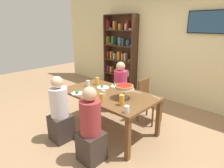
% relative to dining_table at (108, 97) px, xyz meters
% --- Properties ---
extents(ground_plane, '(12.00, 12.00, 0.00)m').
position_rel_dining_table_xyz_m(ground_plane, '(0.00, 0.00, -0.66)').
color(ground_plane, '#9E7A56').
extents(rear_partition, '(8.00, 0.12, 2.80)m').
position_rel_dining_table_xyz_m(rear_partition, '(0.00, 2.20, 0.74)').
color(rear_partition, beige).
rests_on(rear_partition, ground_plane).
extents(dining_table, '(1.74, 0.99, 0.74)m').
position_rel_dining_table_xyz_m(dining_table, '(0.00, 0.00, 0.00)').
color(dining_table, brown).
rests_on(dining_table, ground_plane).
extents(bookshelf, '(1.10, 0.30, 2.21)m').
position_rel_dining_table_xyz_m(bookshelf, '(-1.44, 2.01, 0.48)').
color(bookshelf, '#422819').
rests_on(bookshelf, ground_plane).
extents(television, '(0.84, 0.05, 0.47)m').
position_rel_dining_table_xyz_m(television, '(0.88, 2.11, 1.33)').
color(television, black).
extents(diner_near_right, '(0.34, 0.34, 1.15)m').
position_rel_dining_table_xyz_m(diner_near_right, '(0.42, -0.79, -0.17)').
color(diner_near_right, '#382D28').
rests_on(diner_near_right, ground_plane).
extents(diner_far_left, '(0.34, 0.34, 1.15)m').
position_rel_dining_table_xyz_m(diner_far_left, '(-0.40, 0.81, -0.17)').
color(diner_far_left, '#382D28').
rests_on(diner_far_left, ground_plane).
extents(diner_near_left, '(0.34, 0.34, 1.15)m').
position_rel_dining_table_xyz_m(diner_near_left, '(-0.37, -0.80, -0.17)').
color(diner_near_left, '#382D28').
rests_on(diner_near_left, ground_plane).
extents(chair_far_right, '(0.40, 0.40, 0.87)m').
position_rel_dining_table_xyz_m(chair_far_right, '(0.33, 0.81, -0.17)').
color(chair_far_right, brown).
rests_on(chair_far_right, ground_plane).
extents(deep_dish_pizza_stand, '(0.34, 0.34, 0.23)m').
position_rel_dining_table_xyz_m(deep_dish_pizza_stand, '(0.36, 0.01, 0.27)').
color(deep_dish_pizza_stand, silver).
rests_on(deep_dish_pizza_stand, dining_table).
extents(salad_plate_near_diner, '(0.24, 0.24, 0.06)m').
position_rel_dining_table_xyz_m(salad_plate_near_diner, '(-0.28, 0.14, 0.09)').
color(salad_plate_near_diner, white).
rests_on(salad_plate_near_diner, dining_table).
extents(salad_plate_far_diner, '(0.21, 0.21, 0.07)m').
position_rel_dining_table_xyz_m(salad_plate_far_diner, '(-0.38, -0.41, 0.10)').
color(salad_plate_far_diner, white).
rests_on(salad_plate_far_diner, dining_table).
extents(salad_plate_spare, '(0.23, 0.23, 0.07)m').
position_rel_dining_table_xyz_m(salad_plate_spare, '(-0.15, 0.39, 0.10)').
color(salad_plate_spare, white).
rests_on(salad_plate_spare, dining_table).
extents(beer_glass_amber_tall, '(0.08, 0.08, 0.17)m').
position_rel_dining_table_xyz_m(beer_glass_amber_tall, '(0.53, -0.24, 0.16)').
color(beer_glass_amber_tall, gold).
rests_on(beer_glass_amber_tall, dining_table).
extents(beer_glass_amber_short, '(0.08, 0.08, 0.15)m').
position_rel_dining_table_xyz_m(beer_glass_amber_short, '(-0.52, 0.21, 0.16)').
color(beer_glass_amber_short, gold).
rests_on(beer_glass_amber_short, dining_table).
extents(beer_glass_amber_spare, '(0.07, 0.07, 0.14)m').
position_rel_dining_table_xyz_m(beer_glass_amber_spare, '(0.19, -0.35, 0.15)').
color(beer_glass_amber_spare, gold).
rests_on(beer_glass_amber_spare, dining_table).
extents(water_glass_clear_near, '(0.06, 0.06, 0.10)m').
position_rel_dining_table_xyz_m(water_glass_clear_near, '(0.04, -0.16, 0.13)').
color(water_glass_clear_near, white).
rests_on(water_glass_clear_near, dining_table).
extents(water_glass_clear_far, '(0.07, 0.07, 0.12)m').
position_rel_dining_table_xyz_m(water_glass_clear_far, '(-0.58, 0.01, 0.14)').
color(water_glass_clear_far, white).
rests_on(water_glass_clear_far, dining_table).
extents(water_glass_clear_spare, '(0.07, 0.07, 0.10)m').
position_rel_dining_table_xyz_m(water_glass_clear_spare, '(0.75, -0.39, 0.13)').
color(water_glass_clear_spare, white).
rests_on(water_glass_clear_spare, dining_table).
extents(cutlery_fork_near, '(0.18, 0.07, 0.00)m').
position_rel_dining_table_xyz_m(cutlery_fork_near, '(0.76, 0.40, 0.08)').
color(cutlery_fork_near, silver).
rests_on(cutlery_fork_near, dining_table).
extents(cutlery_knife_near, '(0.18, 0.03, 0.00)m').
position_rel_dining_table_xyz_m(cutlery_knife_near, '(0.36, 0.39, 0.08)').
color(cutlery_knife_near, silver).
rests_on(cutlery_knife_near, dining_table).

